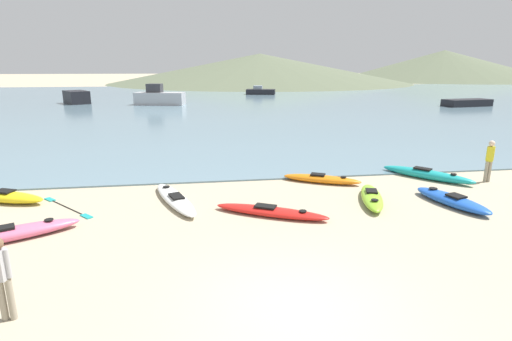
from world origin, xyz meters
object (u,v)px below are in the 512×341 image
(kayak_on_sand_0, at_px, (175,199))
(moored_boat_0, at_px, (76,97))
(kayak_on_sand_1, at_px, (2,196))
(person_near_waterline, at_px, (490,158))
(kayak_on_sand_3, at_px, (322,179))
(kayak_on_sand_6, at_px, (271,211))
(kayak_on_sand_2, at_px, (452,200))
(moored_boat_2, at_px, (260,91))
(person_near_foreground, at_px, (2,274))
(kayak_on_sand_4, at_px, (10,234))
(moored_boat_3, at_px, (159,97))
(kayak_on_sand_7, at_px, (372,197))
(loose_paddle, at_px, (67,207))
(moored_boat_1, at_px, (467,103))
(kayak_on_sand_5, at_px, (427,174))

(kayak_on_sand_0, height_order, moored_boat_0, moored_boat_0)
(kayak_on_sand_1, bearing_deg, person_near_waterline, -0.97)
(kayak_on_sand_3, bearing_deg, kayak_on_sand_6, -129.49)
(kayak_on_sand_2, height_order, moored_boat_2, moored_boat_2)
(person_near_foreground, height_order, moored_boat_2, person_near_foreground)
(kayak_on_sand_4, distance_m, person_near_foreground, 3.80)
(moored_boat_0, relative_size, moored_boat_2, 0.91)
(kayak_on_sand_1, relative_size, moored_boat_3, 0.57)
(kayak_on_sand_7, bearing_deg, moored_boat_0, 117.24)
(loose_paddle, bearing_deg, kayak_on_sand_4, -106.99)
(person_near_waterline, relative_size, moored_boat_0, 0.39)
(kayak_on_sand_3, xyz_separation_m, kayak_on_sand_6, (-2.48, -3.01, -0.02))
(kayak_on_sand_2, distance_m, moored_boat_1, 34.17)
(kayak_on_sand_5, bearing_deg, kayak_on_sand_2, -107.04)
(kayak_on_sand_0, xyz_separation_m, kayak_on_sand_1, (-5.51, 0.92, 0.05))
(kayak_on_sand_4, distance_m, kayak_on_sand_7, 10.26)
(kayak_on_sand_0, relative_size, moored_boat_3, 0.65)
(kayak_on_sand_0, height_order, moored_boat_2, moored_boat_2)
(kayak_on_sand_0, distance_m, moored_boat_3, 32.57)
(kayak_on_sand_4, distance_m, person_near_waterline, 15.69)
(moored_boat_2, bearing_deg, kayak_on_sand_6, -98.76)
(person_near_foreground, distance_m, person_near_waterline, 15.37)
(kayak_on_sand_1, relative_size, kayak_on_sand_6, 0.95)
(person_near_waterline, relative_size, moored_boat_3, 0.28)
(kayak_on_sand_1, xyz_separation_m, kayak_on_sand_4, (1.56, -3.19, -0.00))
(kayak_on_sand_4, distance_m, moored_boat_1, 43.27)
(kayak_on_sand_4, height_order, moored_boat_3, moored_boat_3)
(kayak_on_sand_2, distance_m, kayak_on_sand_3, 4.42)
(kayak_on_sand_2, xyz_separation_m, kayak_on_sand_3, (-3.28, 2.96, -0.02))
(kayak_on_sand_6, relative_size, moored_boat_2, 0.74)
(kayak_on_sand_6, bearing_deg, kayak_on_sand_4, -174.15)
(moored_boat_0, relative_size, moored_boat_3, 0.74)
(kayak_on_sand_5, xyz_separation_m, person_near_foreground, (-12.00, -7.08, 0.69))
(kayak_on_sand_2, height_order, kayak_on_sand_7, kayak_on_sand_2)
(person_near_foreground, bearing_deg, moored_boat_3, 90.83)
(kayak_on_sand_0, relative_size, moored_boat_1, 0.69)
(moored_boat_2, distance_m, moored_boat_3, 19.07)
(kayak_on_sand_7, relative_size, moored_boat_2, 0.61)
(kayak_on_sand_6, relative_size, moored_boat_3, 0.60)
(person_near_waterline, xyz_separation_m, loose_paddle, (-14.71, -0.65, -0.88))
(kayak_on_sand_3, distance_m, moored_boat_1, 34.01)
(kayak_on_sand_5, distance_m, person_near_foreground, 13.95)
(kayak_on_sand_3, xyz_separation_m, loose_paddle, (-8.56, -1.45, -0.13))
(moored_boat_3, bearing_deg, loose_paddle, -90.29)
(kayak_on_sand_4, bearing_deg, moored_boat_0, 102.66)
(kayak_on_sand_1, relative_size, kayak_on_sand_3, 1.11)
(kayak_on_sand_0, relative_size, kayak_on_sand_2, 1.27)
(kayak_on_sand_0, bearing_deg, kayak_on_sand_4, -150.14)
(kayak_on_sand_6, height_order, person_near_foreground, person_near_foreground)
(kayak_on_sand_3, height_order, kayak_on_sand_5, kayak_on_sand_5)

